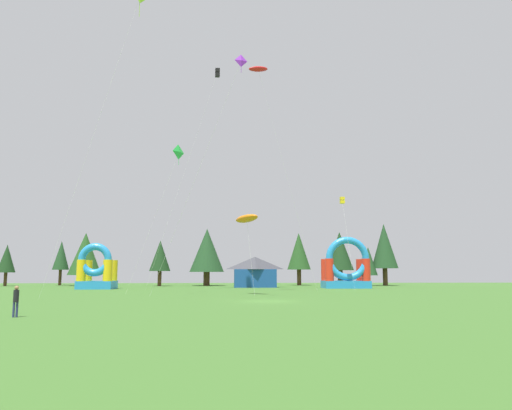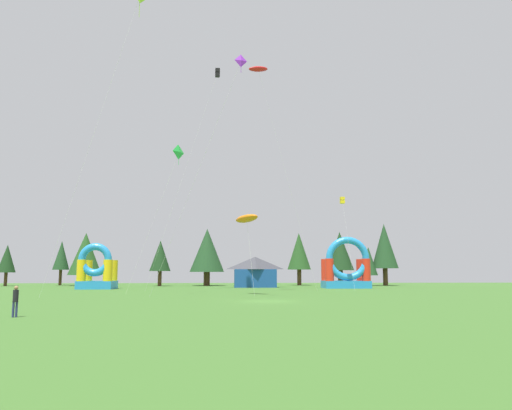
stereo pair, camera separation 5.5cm
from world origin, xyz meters
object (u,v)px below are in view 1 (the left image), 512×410
Objects in this scene: kite_purple_diamond at (240,65)px; festival_tent at (255,272)px; person_far_side at (16,298)px; kite_red_parafoil at (258,69)px; kite_orange_parafoil at (247,219)px; kite_black_box at (217,74)px; inflatable_red_slide at (346,270)px; kite_green_diamond at (179,153)px; inflatable_orange_dome at (96,272)px; kite_yellow_box at (342,201)px; kite_lime_diamond at (139,1)px.

festival_tent is at bearing 84.40° from kite_purple_diamond.
kite_purple_diamond is 35.83m from festival_tent.
person_far_side is 0.26× the size of festival_tent.
festival_tent is (0.58, 17.57, -23.18)m from kite_red_parafoil.
person_far_side is at bearing -118.92° from kite_orange_parafoil.
kite_black_box is 28.07m from festival_tent.
kite_black_box reaches higher than inflatable_red_slide.
kite_green_diamond is 2.60× the size of inflatable_orange_dome.
kite_yellow_box is at bearing 28.97° from kite_green_diamond.
kite_orange_parafoil is 1.35× the size of festival_tent.
kite_black_box is at bearing -115.05° from festival_tent.
kite_lime_diamond is 0.99× the size of kite_black_box.
kite_lime_diamond reaches higher than kite_red_parafoil.
kite_lime_diamond is 1.78× the size of kite_green_diamond.
kite_green_diamond reaches higher than inflatable_red_slide.
kite_lime_diamond is 22.51m from kite_orange_parafoil.
festival_tent is (9.16, 20.31, -12.53)m from kite_green_diamond.
kite_red_parafoil is 29.09m from festival_tent.
person_far_side is (-25.51, -36.61, -10.43)m from kite_yellow_box.
festival_tent reaches higher than person_far_side.
kite_black_box is 4.65× the size of festival_tent.
inflatable_red_slide reaches higher than inflatable_orange_dome.
festival_tent is (5.47, 11.71, -24.91)m from kite_black_box.
kite_purple_diamond reaches higher than festival_tent.
kite_orange_parafoil reaches higher than inflatable_red_slide.
kite_yellow_box is 45.82m from person_far_side.
kite_green_diamond is 15.51m from kite_black_box.
kite_red_parafoil is at bearing 46.26° from kite_lime_diamond.
kite_orange_parafoil is 0.31× the size of kite_red_parafoil.
kite_green_diamond is at bearing -115.01° from person_far_side.
inflatable_orange_dome is at bearing -93.78° from person_far_side.
kite_green_diamond is at bearing -151.03° from kite_yellow_box.
kite_lime_diamond reaches higher than kite_orange_parafoil.
kite_yellow_box reaches higher than festival_tent.
kite_yellow_box is at bearing -106.95° from inflatable_red_slide.
kite_green_diamond is 23.07m from kite_yellow_box.
kite_red_parafoil is 29.38m from inflatable_red_slide.
person_far_side is (-9.23, -34.15, -26.16)m from kite_black_box.
kite_red_parafoil is at bearing -134.33° from inflatable_red_slide.
kite_yellow_box is 1.47× the size of kite_orange_parafoil.
kite_purple_diamond is at bearing -122.60° from kite_yellow_box.
kite_green_diamond is 0.55× the size of kite_black_box.
kite_lime_diamond is 1.31× the size of kite_purple_diamond.
kite_red_parafoil is 4.37× the size of inflatable_orange_dome.
kite_red_parafoil is 4.33× the size of festival_tent.
kite_green_diamond is 2.21× the size of inflatable_red_slide.
kite_purple_diamond is 35.30m from inflatable_red_slide.
inflatable_orange_dome is (-18.98, 17.47, -5.35)m from kite_orange_parafoil.
kite_orange_parafoil is at bearing -105.45° from kite_red_parafoil.
kite_orange_parafoil reaches higher than festival_tent.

